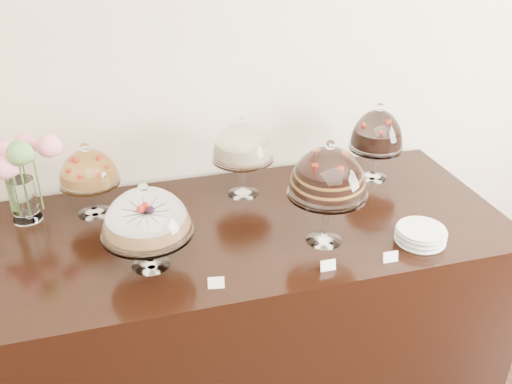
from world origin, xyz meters
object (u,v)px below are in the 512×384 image
object	(u,v)px
display_counter	(253,304)
flower_vase	(19,169)
cake_stand_fruit_tart	(88,171)
cake_stand_sugar_sponge	(146,216)
cake_stand_cheesecake	(243,145)
plate_stack	(421,235)
cake_stand_dark_choco	(377,133)
cake_stand_choco_layer	(328,176)

from	to	relation	value
display_counter	flower_vase	size ratio (longest dim) A/B	5.51
cake_stand_fruit_tart	flower_vase	xyz separation A→B (m)	(-0.28, 0.02, 0.04)
display_counter	cake_stand_sugar_sponge	xyz separation A→B (m)	(-0.46, -0.19, 0.67)
cake_stand_sugar_sponge	cake_stand_cheesecake	world-z (taller)	cake_stand_cheesecake
cake_stand_fruit_tart	plate_stack	size ratio (longest dim) A/B	1.69
display_counter	cake_stand_dark_choco	size ratio (longest dim) A/B	5.64
cake_stand_cheesecake	flower_vase	xyz separation A→B (m)	(-0.96, 0.03, -0.00)
cake_stand_cheesecake	flower_vase	size ratio (longest dim) A/B	0.97
display_counter	plate_stack	xyz separation A→B (m)	(0.63, -0.33, 0.48)
display_counter	cake_stand_choco_layer	world-z (taller)	cake_stand_choco_layer
cake_stand_cheesecake	plate_stack	xyz separation A→B (m)	(0.60, -0.60, -0.22)
cake_stand_choco_layer	cake_stand_fruit_tart	bearing A→B (deg)	151.74
cake_stand_choco_layer	cake_stand_dark_choco	size ratio (longest dim) A/B	1.15
display_counter	plate_stack	distance (m)	0.85
cake_stand_dark_choco	cake_stand_fruit_tart	xyz separation A→B (m)	(-1.35, 0.02, -0.03)
flower_vase	cake_stand_choco_layer	bearing A→B (deg)	-23.30
cake_stand_choco_layer	flower_vase	bearing A→B (deg)	156.70
cake_stand_cheesecake	cake_stand_sugar_sponge	bearing A→B (deg)	-136.75
cake_stand_dark_choco	flower_vase	size ratio (longest dim) A/B	0.98
display_counter	cake_stand_fruit_tart	distance (m)	0.97
cake_stand_choco_layer	cake_stand_fruit_tart	size ratio (longest dim) A/B	1.32
flower_vase	plate_stack	bearing A→B (deg)	-21.80
cake_stand_sugar_sponge	cake_stand_choco_layer	size ratio (longest dim) A/B	0.79
cake_stand_sugar_sponge	cake_stand_choco_layer	bearing A→B (deg)	-1.79
plate_stack	cake_stand_cheesecake	bearing A→B (deg)	135.07
flower_vase	cake_stand_fruit_tart	bearing A→B (deg)	-4.46
cake_stand_fruit_tart	flower_vase	distance (m)	0.28
display_counter	cake_stand_choco_layer	size ratio (longest dim) A/B	4.88
cake_stand_dark_choco	cake_stand_cheesecake	bearing A→B (deg)	178.87
cake_stand_sugar_sponge	cake_stand_fruit_tart	size ratio (longest dim) A/B	1.05
flower_vase	display_counter	bearing A→B (deg)	-17.72
display_counter	cake_stand_dark_choco	distance (m)	1.01
cake_stand_cheesecake	cake_stand_dark_choco	bearing A→B (deg)	-1.13
cake_stand_dark_choco	plate_stack	size ratio (longest dim) A/B	1.94
cake_stand_fruit_tart	plate_stack	xyz separation A→B (m)	(1.29, -0.60, -0.18)
display_counter	plate_stack	bearing A→B (deg)	-27.48
cake_stand_cheesecake	cake_stand_fruit_tart	world-z (taller)	cake_stand_cheesecake
cake_stand_cheesecake	cake_stand_fruit_tart	size ratio (longest dim) A/B	1.14
cake_stand_dark_choco	cake_stand_fruit_tart	distance (m)	1.36
display_counter	cake_stand_cheesecake	xyz separation A→B (m)	(0.03, 0.27, 0.70)
cake_stand_fruit_tart	cake_stand_dark_choco	bearing A→B (deg)	-0.79
cake_stand_fruit_tart	plate_stack	distance (m)	1.43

